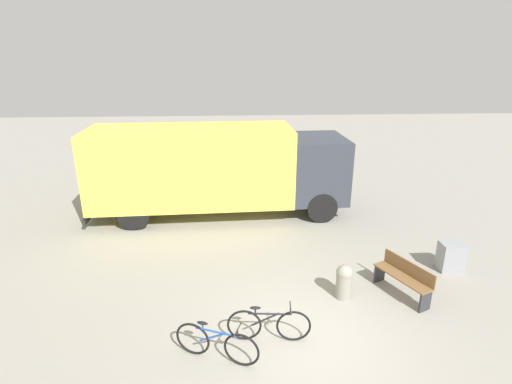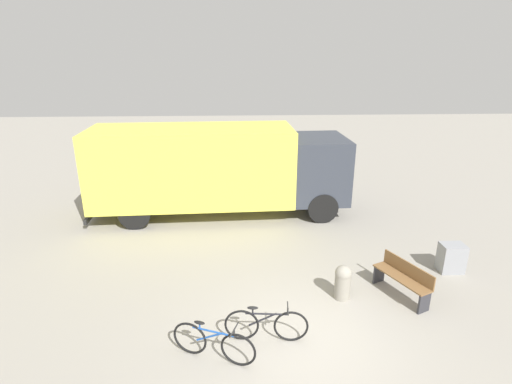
{
  "view_description": "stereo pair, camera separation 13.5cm",
  "coord_description": "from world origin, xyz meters",
  "px_view_note": "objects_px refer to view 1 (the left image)",
  "views": [
    {
      "loc": [
        -1.37,
        -6.52,
        5.57
      ],
      "look_at": [
        -0.75,
        4.39,
        1.69
      ],
      "focal_mm": 28.0,
      "sensor_mm": 36.0,
      "label": 1
    },
    {
      "loc": [
        -1.24,
        -6.53,
        5.57
      ],
      "look_at": [
        -0.75,
        4.39,
        1.69
      ],
      "focal_mm": 28.0,
      "sensor_mm": 36.0,
      "label": 2
    }
  ],
  "objects_px": {
    "delivery_truck": "(216,167)",
    "bicycle_near": "(216,343)",
    "park_bench": "(404,277)",
    "bollard_near_bench": "(344,280)",
    "utility_box": "(451,257)",
    "bicycle_middle": "(269,325)"
  },
  "relations": [
    {
      "from": "bicycle_near",
      "to": "utility_box",
      "type": "distance_m",
      "value": 6.81
    },
    {
      "from": "delivery_truck",
      "to": "bollard_near_bench",
      "type": "distance_m",
      "value": 6.41
    },
    {
      "from": "park_bench",
      "to": "bicycle_near",
      "type": "xyz_separation_m",
      "value": [
        -4.39,
        -1.91,
        -0.12
      ]
    },
    {
      "from": "park_bench",
      "to": "bicycle_middle",
      "type": "distance_m",
      "value": 3.65
    },
    {
      "from": "delivery_truck",
      "to": "park_bench",
      "type": "bearing_deg",
      "value": -51.51
    },
    {
      "from": "delivery_truck",
      "to": "utility_box",
      "type": "relative_size",
      "value": 11.54
    },
    {
      "from": "park_bench",
      "to": "bollard_near_bench",
      "type": "bearing_deg",
      "value": 66.31
    },
    {
      "from": "bicycle_near",
      "to": "bollard_near_bench",
      "type": "relative_size",
      "value": 1.87
    },
    {
      "from": "delivery_truck",
      "to": "park_bench",
      "type": "distance_m",
      "value": 7.22
    },
    {
      "from": "bicycle_middle",
      "to": "bicycle_near",
      "type": "bearing_deg",
      "value": -149.91
    },
    {
      "from": "delivery_truck",
      "to": "utility_box",
      "type": "height_order",
      "value": "delivery_truck"
    },
    {
      "from": "delivery_truck",
      "to": "bicycle_near",
      "type": "height_order",
      "value": "delivery_truck"
    },
    {
      "from": "park_bench",
      "to": "bicycle_near",
      "type": "distance_m",
      "value": 4.79
    },
    {
      "from": "bollard_near_bench",
      "to": "utility_box",
      "type": "bearing_deg",
      "value": 18.92
    },
    {
      "from": "utility_box",
      "to": "bicycle_middle",
      "type": "bearing_deg",
      "value": -153.93
    },
    {
      "from": "bicycle_near",
      "to": "bicycle_middle",
      "type": "distance_m",
      "value": 1.14
    },
    {
      "from": "bollard_near_bench",
      "to": "utility_box",
      "type": "distance_m",
      "value": 3.37
    },
    {
      "from": "utility_box",
      "to": "bicycle_near",
      "type": "bearing_deg",
      "value": -154.09
    },
    {
      "from": "delivery_truck",
      "to": "utility_box",
      "type": "bearing_deg",
      "value": -36.36
    },
    {
      "from": "bicycle_near",
      "to": "bicycle_middle",
      "type": "relative_size",
      "value": 0.95
    },
    {
      "from": "delivery_truck",
      "to": "bicycle_near",
      "type": "distance_m",
      "value": 7.43
    },
    {
      "from": "bicycle_middle",
      "to": "utility_box",
      "type": "height_order",
      "value": "bicycle_middle"
    }
  ]
}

